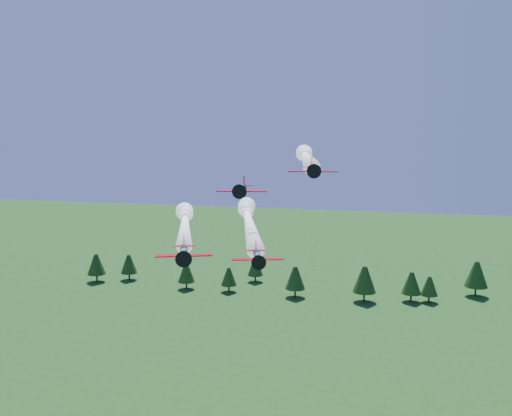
% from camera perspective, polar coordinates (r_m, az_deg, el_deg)
% --- Properties ---
extents(plane_lead, '(18.12, 50.12, 3.70)m').
position_cam_1_polar(plane_lead, '(104.98, -0.77, -1.21)').
color(plane_lead, black).
rests_on(plane_lead, ground).
extents(plane_left, '(18.78, 42.03, 3.70)m').
position_cam_1_polar(plane_left, '(107.98, -7.13, -1.55)').
color(plane_left, black).
rests_on(plane_left, ground).
extents(plane_right, '(13.32, 51.31, 3.70)m').
position_cam_1_polar(plane_right, '(110.92, 5.04, 5.10)').
color(plane_right, black).
rests_on(plane_right, ground).
extents(plane_slot, '(8.15, 8.89, 2.84)m').
position_cam_1_polar(plane_slot, '(89.92, -1.42, 1.96)').
color(plane_slot, black).
rests_on(plane_slot, ground).
extents(treeline, '(174.34, 22.03, 11.95)m').
position_cam_1_polar(treeline, '(196.51, 9.86, -6.69)').
color(treeline, '#382314').
rests_on(treeline, ground).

